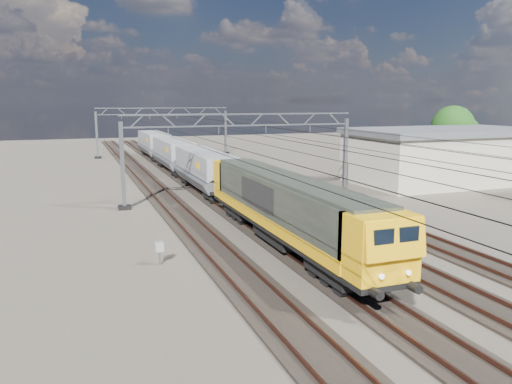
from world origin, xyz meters
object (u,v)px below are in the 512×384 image
object	(u,v)px
catenary_gantry_mid	(243,153)
hopper_wagon_mid	(174,153)
trackside_cabinet	(159,248)
hopper_wagon_lead	(205,168)
industrial_shed	(444,155)
catenary_gantry_far	(164,130)
hopper_wagon_third	(154,143)
tree_far	(456,129)
locomotive	(285,206)

from	to	relation	value
catenary_gantry_mid	hopper_wagon_mid	world-z (taller)	catenary_gantry_mid
catenary_gantry_mid	trackside_cabinet	world-z (taller)	catenary_gantry_mid
hopper_wagon_lead	industrial_shed	world-z (taller)	industrial_shed
catenary_gantry_far	hopper_wagon_mid	bearing A→B (deg)	-96.62
catenary_gantry_far	industrial_shed	distance (m)	40.51
hopper_wagon_third	hopper_wagon_mid	bearing A→B (deg)	-90.00
hopper_wagon_third	industrial_shed	bearing A→B (deg)	-52.22
industrial_shed	tree_far	world-z (taller)	tree_far
catenary_gantry_mid	industrial_shed	xyz separation A→B (m)	(22.00, 2.00, -1.18)
industrial_shed	hopper_wagon_mid	bearing A→B (deg)	145.06
catenary_gantry_far	hopper_wagon_mid	distance (m)	17.43
hopper_wagon_mid	catenary_gantry_mid	bearing A→B (deg)	-83.92
trackside_cabinet	tree_far	distance (m)	46.28
locomotive	hopper_wagon_third	xyz separation A→B (m)	(-0.00, 46.10, -0.09)
trackside_cabinet	tree_far	bearing A→B (deg)	23.65
catenary_gantry_far	tree_far	distance (m)	40.09
hopper_wagon_lead	hopper_wagon_third	world-z (taller)	same
catenary_gantry_mid	locomotive	distance (m)	13.38
trackside_cabinet	industrial_shed	world-z (taller)	industrial_shed
hopper_wagon_lead	tree_far	world-z (taller)	tree_far
catenary_gantry_far	hopper_wagon_third	distance (m)	4.00
hopper_wagon_mid	hopper_wagon_third	size ratio (longest dim) A/B	1.00
locomotive	tree_far	distance (m)	39.70
catenary_gantry_mid	hopper_wagon_lead	bearing A→B (deg)	113.66
hopper_wagon_lead	tree_far	xyz separation A→B (m)	(32.32, 5.22, 2.58)
trackside_cabinet	locomotive	bearing A→B (deg)	-0.66
catenary_gantry_mid	hopper_wagon_mid	bearing A→B (deg)	96.08
trackside_cabinet	industrial_shed	distance (m)	35.10
hopper_wagon_third	tree_far	size ratio (longest dim) A/B	1.72
hopper_wagon_mid	hopper_wagon_lead	bearing A→B (deg)	-90.00
hopper_wagon_lead	hopper_wagon_mid	world-z (taller)	same
hopper_wagon_lead	catenary_gantry_far	bearing A→B (deg)	86.36
hopper_wagon_mid	trackside_cabinet	bearing A→B (deg)	-102.40
hopper_wagon_lead	trackside_cabinet	bearing A→B (deg)	-111.22
hopper_wagon_mid	hopper_wagon_third	bearing A→B (deg)	90.00
catenary_gantry_mid	hopper_wagon_third	bearing A→B (deg)	93.47
catenary_gantry_mid	catenary_gantry_far	bearing A→B (deg)	90.00
trackside_cabinet	industrial_shed	size ratio (longest dim) A/B	0.06
locomotive	hopper_wagon_mid	bearing A→B (deg)	90.00
industrial_shed	hopper_wagon_third	bearing A→B (deg)	127.78
tree_far	catenary_gantry_far	bearing A→B (deg)	139.15
hopper_wagon_lead	locomotive	bearing A→B (deg)	-90.00
locomotive	hopper_wagon_mid	distance (m)	31.90
hopper_wagon_lead	tree_far	distance (m)	32.84
trackside_cabinet	hopper_wagon_lead	bearing A→B (deg)	61.41
hopper_wagon_lead	hopper_wagon_third	size ratio (longest dim) A/B	1.00
hopper_wagon_mid	industrial_shed	bearing A→B (deg)	-34.94
hopper_wagon_third	trackside_cabinet	size ratio (longest dim) A/B	10.87
hopper_wagon_lead	catenary_gantry_mid	bearing A→B (deg)	-66.34
industrial_shed	tree_far	xyz separation A→B (m)	(8.32, 7.79, 2.09)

